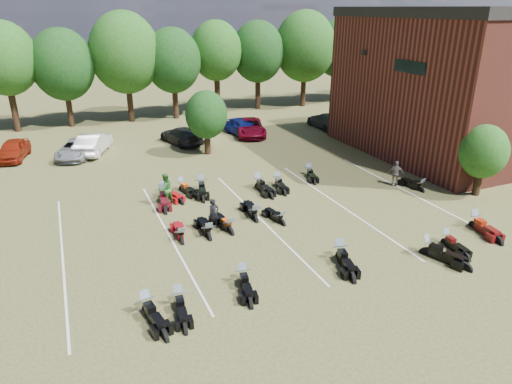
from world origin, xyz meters
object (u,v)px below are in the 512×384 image
person_black (214,214)px  motorcycle_7 (182,242)px  motorcycle_0 (179,306)px  person_green (165,189)px  motorcycle_3 (339,259)px  motorcycle_14 (163,200)px  car_4 (242,127)px  car_0 (13,150)px  person_grey (396,174)px

person_black → motorcycle_7: person_black is taller
motorcycle_0 → motorcycle_7: (1.40, 4.94, 0.00)m
person_green → motorcycle_7: size_ratio=0.87×
motorcycle_3 → motorcycle_14: size_ratio=0.96×
car_4 → motorcycle_0: size_ratio=2.09×
car_0 → motorcycle_0: 23.82m
car_0 → car_4: car_4 is taller
person_grey → motorcycle_14: person_grey is taller
car_4 → person_green: bearing=-140.3°
motorcycle_0 → car_0: bearing=113.1°
person_green → motorcycle_7: (-0.39, -4.95, -0.95)m
motorcycle_3 → motorcycle_7: motorcycle_3 is taller
person_green → motorcycle_7: bearing=67.5°
person_black → motorcycle_0: (-3.33, -5.75, -0.82)m
car_0 → person_green: 15.53m
car_0 → motorcycle_7: 19.68m
car_4 → motorcycle_3: car_4 is taller
car_0 → person_grey: (22.75, -15.83, 0.10)m
car_4 → motorcycle_3: (-4.00, -21.94, -0.76)m
motorcycle_7 → person_green: bearing=-90.5°
person_grey → motorcycle_7: (-14.52, -2.03, -0.83)m
person_black → car_0: bearing=105.3°
motorcycle_3 → person_green: bearing=136.6°
car_0 → person_black: size_ratio=2.62×
motorcycle_3 → motorcycle_14: (-5.88, 9.97, 0.00)m
person_grey → motorcycle_14: bearing=19.2°
car_4 → motorcycle_14: car_4 is taller
person_black → person_grey: 12.65m
person_black → person_green: size_ratio=0.87×
motorcycle_0 → person_grey: bearing=30.1°
person_green → motorcycle_3: size_ratio=0.78×
motorcycle_0 → car_4: bearing=69.2°
motorcycle_14 → car_0: bearing=132.5°
person_green → motorcycle_3: (5.79, -9.35, -0.95)m
car_4 → person_black: size_ratio=2.72×
motorcycle_14 → motorcycle_0: bearing=-91.5°
person_grey → motorcycle_3: size_ratio=0.69×
motorcycle_14 → motorcycle_7: bearing=-85.4°
person_black → person_green: bearing=95.0°
person_grey → motorcycle_0: person_grey is taller
motorcycle_7 → motorcycle_14: size_ratio=0.86×
person_black → motorcycle_7: size_ratio=0.76×
motorcycle_3 → motorcycle_14: bearing=135.4°
person_green → person_grey: (14.13, -2.91, -0.11)m
person_green → motorcycle_0: size_ratio=0.88×
car_4 → motorcycle_0: 25.30m
person_grey → motorcycle_3: person_grey is taller
person_black → motorcycle_3: person_black is taller
car_0 → motorcycle_14: 14.98m
motorcycle_0 → motorcycle_3: bearing=10.6°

